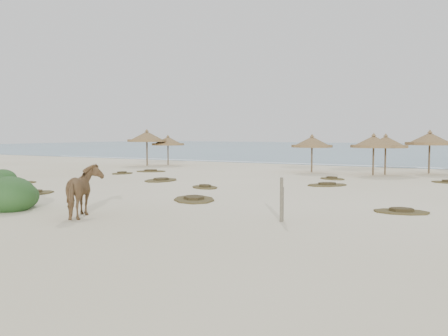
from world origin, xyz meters
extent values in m
plane|color=#F2E5C7|center=(0.00, 0.00, 0.00)|extent=(160.00, 160.00, 0.00)
cube|color=#265872|center=(0.00, 75.00, 0.00)|extent=(200.00, 100.00, 0.01)
cube|color=white|center=(0.00, 26.00, 0.00)|extent=(70.00, 0.60, 0.01)
cylinder|color=brown|center=(-15.17, 17.44, 1.15)|extent=(0.13, 0.13, 2.30)
cylinder|color=brown|center=(-15.17, 17.44, 2.11)|extent=(3.83, 3.83, 0.20)
cone|color=brown|center=(-15.17, 17.44, 2.47)|extent=(3.70, 3.70, 0.82)
cone|color=brown|center=(-15.17, 17.44, 2.96)|extent=(0.39, 0.39, 0.24)
cylinder|color=brown|center=(-14.01, 18.84, 0.97)|extent=(0.11, 0.11, 1.94)
cylinder|color=brown|center=(-14.01, 18.84, 1.78)|extent=(3.42, 3.42, 0.17)
cone|color=brown|center=(-14.01, 18.84, 2.08)|extent=(3.30, 3.30, 0.69)
cone|color=brown|center=(-14.01, 18.84, 2.50)|extent=(0.33, 0.33, 0.20)
cylinder|color=brown|center=(-0.56, 17.34, 1.00)|extent=(0.11, 0.11, 2.00)
cylinder|color=brown|center=(-0.56, 17.34, 1.83)|extent=(3.41, 3.41, 0.17)
cone|color=brown|center=(-0.56, 17.34, 2.14)|extent=(3.29, 3.29, 0.71)
cone|color=brown|center=(-0.56, 17.34, 2.57)|extent=(0.34, 0.34, 0.21)
cylinder|color=brown|center=(3.73, 17.01, 1.03)|extent=(0.12, 0.12, 2.05)
cylinder|color=brown|center=(3.73, 17.01, 1.88)|extent=(3.76, 3.76, 0.18)
cone|color=brown|center=(3.73, 17.01, 2.20)|extent=(3.63, 3.63, 0.73)
cone|color=brown|center=(3.73, 17.01, 2.64)|extent=(0.35, 0.35, 0.22)
cylinder|color=brown|center=(4.29, 17.93, 1.01)|extent=(0.12, 0.12, 2.03)
cylinder|color=brown|center=(4.29, 17.93, 1.86)|extent=(3.33, 3.33, 0.17)
cone|color=brown|center=(4.29, 17.93, 2.17)|extent=(3.22, 3.22, 0.72)
cone|color=brown|center=(4.29, 17.93, 2.61)|extent=(0.35, 0.35, 0.21)
cylinder|color=brown|center=(6.67, 20.32, 1.11)|extent=(0.13, 0.13, 2.22)
cylinder|color=brown|center=(6.67, 20.32, 2.03)|extent=(4.15, 4.15, 0.19)
cone|color=brown|center=(6.67, 20.32, 2.37)|extent=(4.01, 4.01, 0.79)
cone|color=brown|center=(6.67, 20.32, 2.85)|extent=(0.38, 0.38, 0.23)
imported|color=olive|center=(-0.50, -4.08, 0.85)|extent=(1.83, 2.20, 1.70)
cylinder|color=#726955|center=(5.39, -1.70, 0.69)|extent=(0.11, 0.11, 1.37)
cylinder|color=#726955|center=(5.32, -1.45, 0.53)|extent=(0.08, 0.08, 1.05)
ellipsoid|color=#355E28|center=(-3.88, -4.33, 0.52)|extent=(1.84, 1.84, 1.38)
ellipsoid|color=#355E28|center=(-4.23, -3.64, 0.40)|extent=(1.38, 1.38, 1.03)
ellipsoid|color=#355E28|center=(-4.57, -4.10, 1.03)|extent=(1.03, 1.03, 0.77)
camera|label=1|loc=(11.42, -15.71, 2.72)|focal=40.00mm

